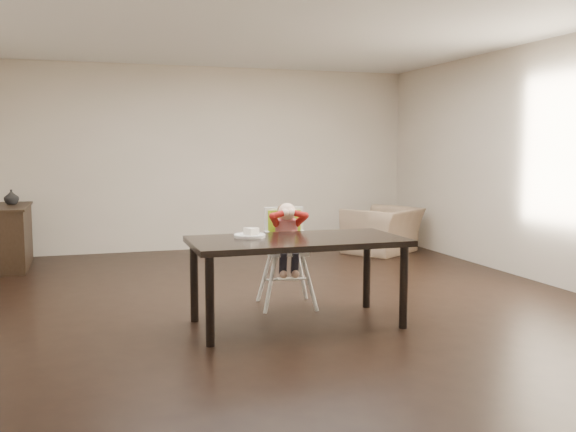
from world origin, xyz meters
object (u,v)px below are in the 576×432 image
dining_table (297,247)px  high_chair (286,233)px  sideboard (12,237)px  armchair (383,223)px

dining_table → high_chair: (0.11, 0.68, 0.03)m
high_chair → sideboard: size_ratio=0.79×
high_chair → sideboard: (-2.72, 2.90, -0.30)m
high_chair → sideboard: 3.99m
dining_table → armchair: (2.37, 3.22, -0.23)m
dining_table → high_chair: high_chair is taller
dining_table → high_chair: 0.69m
dining_table → sideboard: 4.44m
dining_table → sideboard: sideboard is taller
armchair → high_chair: bearing=14.1°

